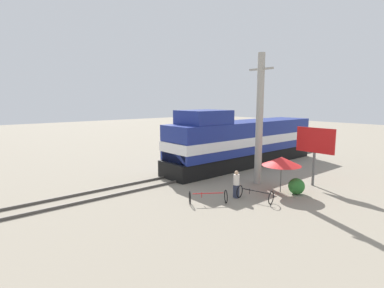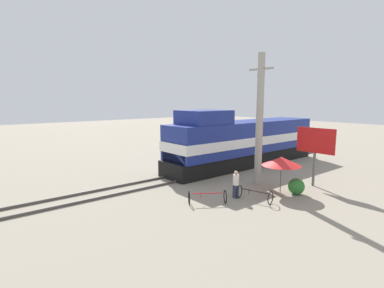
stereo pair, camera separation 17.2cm
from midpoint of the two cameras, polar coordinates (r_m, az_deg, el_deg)
ground_plane at (r=22.13m, az=0.74°, el=-5.95°), size 120.00×120.00×0.00m
rail_near at (r=22.65m, az=-0.44°, el=-5.42°), size 0.08×40.24×0.15m
rail_far at (r=21.59m, az=1.98°, el=-6.12°), size 0.08×40.24×0.15m
locomotive at (r=25.29m, az=9.64°, el=0.44°), size 3.15×15.63×4.74m
utility_pole at (r=19.80m, az=12.99°, el=4.63°), size 1.80×0.46×8.42m
vendor_umbrella at (r=18.45m, az=16.93°, el=-3.18°), size 2.29×2.29×2.16m
billboard_sign at (r=20.50m, az=22.67°, el=0.18°), size 2.53×0.12×3.75m
shrub_cluster at (r=18.72m, az=19.51°, el=-7.63°), size 0.95×0.95×0.95m
person_bystander at (r=17.14m, az=8.64°, el=-7.43°), size 0.34×0.34×1.57m
bicycle at (r=16.93m, az=12.07°, el=-9.40°), size 2.02×1.14×0.71m
bicycle_spare at (r=16.20m, az=3.23°, el=-10.04°), size 1.71×2.06×0.72m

